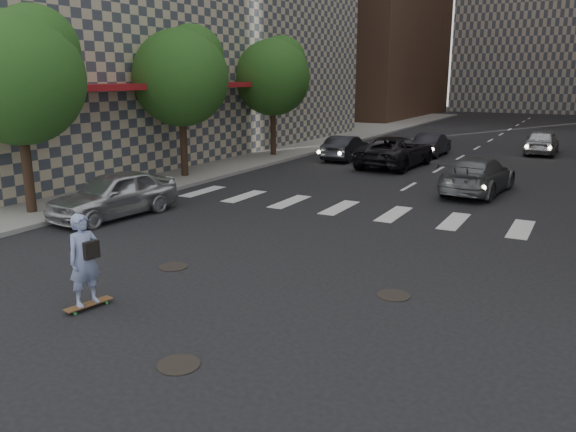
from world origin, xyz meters
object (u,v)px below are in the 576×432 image
tree_b (183,73)px  tree_c (275,74)px  traffic_car_a (346,148)px  traffic_car_b (478,175)px  traffic_car_c (396,152)px  traffic_car_d (542,142)px  silver_sedan (114,194)px  tree_a (21,72)px  skateboarder (85,260)px  traffic_car_e (432,144)px

tree_b → tree_c: 8.00m
traffic_car_a → traffic_car_b: 10.15m
traffic_car_c → traffic_car_d: size_ratio=1.28×
silver_sedan → tree_b: bearing=116.4°
tree_c → tree_a: bearing=-90.0°
silver_sedan → traffic_car_a: silver_sedan is taller
tree_b → traffic_car_d: (13.36, 16.63, -3.91)m
tree_b → skateboarder: 15.25m
traffic_car_b → silver_sedan: bearing=50.3°
skateboarder → traffic_car_c: 20.52m
traffic_car_a → traffic_car_b: (8.19, -6.00, 0.05)m
traffic_car_c → skateboarder: bearing=94.8°
tree_b → traffic_car_c: (7.22, 7.81, -3.87)m
tree_a → traffic_car_d: tree_a is taller
tree_c → skateboarder: tree_c is taller
silver_sedan → traffic_car_a: bearing=91.1°
traffic_car_a → traffic_car_e: 5.49m
tree_b → silver_sedan: tree_b is taller
tree_c → traffic_car_c: tree_c is taller
tree_c → traffic_car_e: bearing=32.0°
traffic_car_e → tree_c: bearing=32.3°
traffic_car_a → traffic_car_b: size_ratio=0.82×
traffic_car_d → traffic_car_b: bearing=85.2°
skateboarder → traffic_car_a: bearing=111.0°
traffic_car_b → tree_b: bearing=18.6°
skateboarder → traffic_car_a: 21.87m
traffic_car_e → tree_b: bearing=59.1°
traffic_car_a → traffic_car_e: (3.76, 4.00, -0.02)m
skateboarder → traffic_car_d: size_ratio=0.45×
traffic_car_a → traffic_car_c: (3.20, -1.05, 0.10)m
tree_c → tree_b: bearing=-90.0°
tree_a → traffic_car_d: bearing=61.5°
tree_a → tree_b: size_ratio=1.00×
traffic_car_d → traffic_car_e: traffic_car_d is taller
tree_c → silver_sedan: size_ratio=1.49×
tree_b → skateboarder: size_ratio=3.39×
silver_sedan → traffic_car_e: 20.45m
tree_b → traffic_car_e: 15.56m
tree_b → traffic_car_a: tree_b is taller
tree_a → traffic_car_c: 17.81m
tree_c → skateboarder: 22.35m
silver_sedan → traffic_car_c: size_ratio=0.80×
silver_sedan → tree_c: bearing=106.1°
traffic_car_d → traffic_car_e: 6.74m
tree_a → skateboarder: bearing=-31.7°
tree_a → traffic_car_e: 22.62m
traffic_car_c → traffic_car_d: bearing=-121.1°
tree_a → traffic_car_c: bearing=65.5°
traffic_car_a → traffic_car_e: size_ratio=1.03×
tree_c → traffic_car_a: bearing=12.1°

